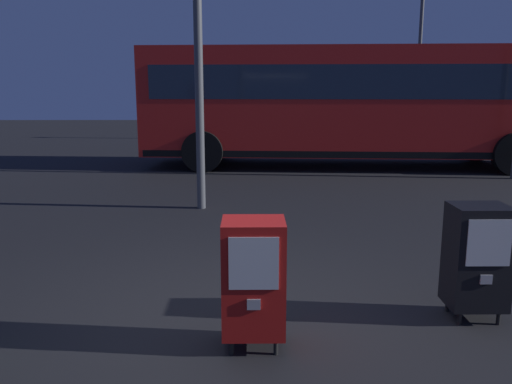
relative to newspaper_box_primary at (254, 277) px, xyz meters
name	(u,v)px	position (x,y,z in m)	size (l,w,h in m)	color
ground_plane	(224,318)	(-0.26, 0.51, -0.57)	(60.00, 60.00, 0.00)	black
newspaper_box_primary	(254,277)	(0.00, 0.00, 0.00)	(0.48, 0.42, 1.02)	black
newspaper_box_secondary	(477,256)	(1.94, 0.49, 0.00)	(0.48, 0.42, 1.02)	black
bus_near	(351,100)	(2.58, 9.74, 1.14)	(10.65, 3.37, 3.00)	red
street_light_near_right	(420,42)	(6.40, 16.45, 3.14)	(0.32, 0.32, 6.33)	#4C4F54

